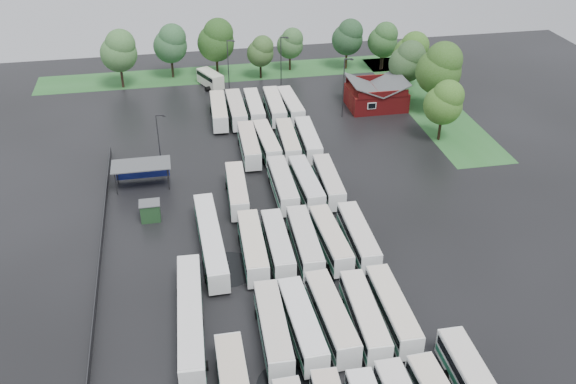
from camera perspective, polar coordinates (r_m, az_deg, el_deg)
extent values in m
plane|color=black|center=(76.73, 0.23, -6.28)|extent=(160.00, 160.00, 0.00)
cube|color=maroon|center=(117.65, 7.79, 8.30)|extent=(10.00, 8.00, 3.40)
cube|color=#4C4F51|center=(115.95, 6.69, 9.42)|extent=(5.07, 8.60, 2.19)
cube|color=#4C4F51|center=(117.48, 9.06, 9.53)|extent=(5.07, 8.60, 2.19)
cube|color=maroon|center=(113.33, 8.49, 8.55)|extent=(9.00, 0.20, 1.20)
cube|color=silver|center=(113.40, 7.46, 7.60)|extent=(1.60, 0.12, 1.20)
cylinder|color=#2D2D30|center=(92.04, -15.05, 0.71)|extent=(0.16, 0.16, 3.40)
cylinder|color=#2D2D30|center=(91.62, -10.59, 1.15)|extent=(0.16, 0.16, 3.40)
cylinder|color=#2D2D30|center=(94.83, -14.98, 1.66)|extent=(0.16, 0.16, 3.40)
cylinder|color=#2D2D30|center=(94.43, -10.65, 2.09)|extent=(0.16, 0.16, 3.40)
cube|color=#4C4F51|center=(92.31, -12.95, 2.38)|extent=(8.20, 4.20, 0.15)
cube|color=navy|center=(94.87, -12.81, 1.91)|extent=(7.60, 0.08, 2.60)
cube|color=#1B3F1E|center=(85.57, -12.14, -1.70)|extent=(2.50, 2.00, 2.50)
cube|color=#4C4F51|center=(84.88, -12.23, -0.95)|extent=(2.70, 2.20, 0.12)
cube|color=#286229|center=(133.83, -4.35, 10.55)|extent=(80.00, 10.00, 0.01)
cube|color=#286229|center=(121.71, 12.26, 7.79)|extent=(10.00, 50.00, 0.01)
cube|color=#2D2D30|center=(82.60, -16.22, -4.16)|extent=(0.10, 50.00, 1.20)
cube|color=white|center=(65.41, -1.34, -12.04)|extent=(2.85, 12.05, 2.74)
cube|color=black|center=(65.04, -1.35, -11.68)|extent=(2.89, 11.57, 0.88)
cube|color=#2B6752|center=(65.83, -1.33, -12.42)|extent=(2.89, 11.81, 0.60)
cube|color=beige|center=(64.45, -1.36, -11.11)|extent=(2.74, 11.68, 0.12)
cylinder|color=black|center=(63.68, -0.72, -15.25)|extent=(2.55, 0.96, 0.96)
cylinder|color=black|center=(69.14, -1.87, -10.74)|extent=(2.55, 0.96, 0.96)
cube|color=white|center=(65.88, 1.25, -11.67)|extent=(2.92, 11.99, 2.73)
cube|color=black|center=(65.51, 1.26, -11.32)|extent=(2.96, 11.52, 0.87)
cube|color=#2E7456|center=(66.29, 1.24, -12.05)|extent=(2.96, 11.75, 0.60)
cube|color=white|center=(64.93, 1.26, -10.75)|extent=(2.81, 11.63, 0.12)
cylinder|color=black|center=(64.17, 1.97, -14.83)|extent=(2.53, 0.95, 0.95)
cylinder|color=black|center=(69.56, 0.58, -10.42)|extent=(2.53, 0.95, 0.95)
cube|color=white|center=(66.78, 3.86, -11.00)|extent=(3.05, 12.22, 2.78)
cube|color=black|center=(66.42, 3.88, -10.65)|extent=(3.09, 11.74, 0.89)
cube|color=#2F6F56|center=(67.19, 3.85, -11.39)|extent=(3.09, 11.98, 0.61)
cube|color=beige|center=(65.83, 3.91, -10.07)|extent=(2.93, 11.85, 0.12)
cylinder|color=black|center=(65.04, 4.68, -14.15)|extent=(2.58, 0.97, 0.97)
cylinder|color=black|center=(70.51, 3.04, -9.78)|extent=(2.58, 0.97, 0.97)
cube|color=white|center=(67.22, 6.79, -10.89)|extent=(2.84, 11.97, 2.73)
cube|color=black|center=(66.86, 6.82, -10.54)|extent=(2.88, 11.50, 0.87)
cube|color=#20694A|center=(67.62, 6.76, -11.27)|extent=(2.88, 11.74, 0.60)
cube|color=white|center=(66.29, 6.87, -9.98)|extent=(2.73, 11.61, 0.12)
cylinder|color=black|center=(65.54, 7.70, -13.94)|extent=(2.53, 0.95, 0.95)
cylinder|color=black|center=(70.83, 5.82, -9.71)|extent=(2.53, 0.95, 0.95)
cube|color=white|center=(68.37, 9.27, -10.28)|extent=(2.59, 11.87, 2.72)
cube|color=black|center=(68.02, 9.31, -9.94)|extent=(2.64, 11.40, 0.87)
cube|color=#39725C|center=(68.76, 9.23, -10.66)|extent=(2.63, 11.64, 0.60)
cube|color=silver|center=(67.46, 9.37, -9.38)|extent=(2.48, 11.52, 0.12)
cylinder|color=black|center=(66.71, 10.25, -13.24)|extent=(2.52, 0.95, 0.95)
cylinder|color=black|center=(71.93, 8.19, -9.16)|extent=(2.52, 0.95, 0.95)
cube|color=white|center=(76.24, -3.16, -4.89)|extent=(2.89, 12.17, 2.77)
cube|color=black|center=(75.92, -3.17, -4.55)|extent=(2.93, 11.69, 0.89)
cube|color=#227455|center=(76.60, -3.14, -5.26)|extent=(2.93, 11.93, 0.61)
cube|color=beige|center=(75.41, -3.19, -4.01)|extent=(2.78, 11.80, 0.12)
cylinder|color=black|center=(74.01, -2.70, -7.49)|extent=(2.57, 0.97, 0.97)
cylinder|color=black|center=(80.18, -3.52, -4.10)|extent=(2.57, 0.97, 0.97)
cube|color=white|center=(76.64, -0.91, -4.69)|extent=(2.63, 11.70, 2.67)
cube|color=black|center=(76.33, -0.92, -4.36)|extent=(2.68, 11.23, 0.85)
cube|color=#306B50|center=(76.99, -0.91, -5.04)|extent=(2.68, 11.47, 0.59)
cube|color=silver|center=(75.85, -0.92, -3.84)|extent=(2.53, 11.35, 0.12)
cylinder|color=black|center=(74.50, -0.40, -7.16)|extent=(2.48, 0.93, 0.93)
cylinder|color=black|center=(80.42, -1.37, -3.94)|extent=(2.48, 0.93, 0.93)
cube|color=white|center=(77.03, 1.49, -4.43)|extent=(2.84, 12.13, 2.76)
cube|color=black|center=(76.71, 1.49, -4.10)|extent=(2.89, 11.65, 0.88)
cube|color=#1B644A|center=(77.38, 1.48, -4.80)|extent=(2.89, 11.89, 0.61)
cube|color=silver|center=(76.21, 1.50, -3.55)|extent=(2.73, 11.76, 0.12)
cylinder|color=black|center=(74.83, 2.10, -6.97)|extent=(2.56, 0.97, 0.97)
cylinder|color=black|center=(80.91, 0.90, -3.68)|extent=(2.56, 0.97, 0.97)
cube|color=white|center=(77.67, 3.79, -4.22)|extent=(2.84, 11.71, 2.67)
cube|color=black|center=(77.37, 3.80, -3.90)|extent=(2.88, 11.25, 0.85)
cube|color=#1C6343|center=(78.01, 3.78, -4.57)|extent=(2.88, 11.48, 0.59)
cube|color=beige|center=(76.89, 3.82, -3.38)|extent=(2.73, 11.36, 0.12)
cylinder|color=black|center=(75.57, 4.45, -6.64)|extent=(2.47, 0.93, 0.93)
cylinder|color=black|center=(81.39, 3.12, -3.51)|extent=(2.47, 0.93, 0.93)
cube|color=white|center=(78.38, 6.25, -3.96)|extent=(2.67, 11.88, 2.71)
cube|color=black|center=(78.08, 6.28, -3.64)|extent=(2.72, 11.41, 0.87)
cube|color=#256B50|center=(78.73, 6.23, -4.32)|extent=(2.71, 11.65, 0.60)
cube|color=silver|center=(77.59, 6.31, -3.11)|extent=(2.56, 11.52, 0.12)
cylinder|color=black|center=(76.28, 7.00, -6.39)|extent=(2.52, 0.95, 0.95)
cylinder|color=black|center=(82.13, 5.46, -3.26)|extent=(2.52, 0.95, 0.95)
cube|color=white|center=(87.52, -4.56, 0.15)|extent=(2.95, 11.72, 2.66)
cube|color=black|center=(87.24, -4.57, 0.45)|extent=(2.99, 11.26, 0.85)
cube|color=#267250|center=(87.82, -4.54, -0.17)|extent=(2.99, 11.49, 0.59)
cube|color=beige|center=(86.82, -4.59, 0.94)|extent=(2.84, 11.37, 0.12)
cylinder|color=black|center=(85.07, -4.22, -1.88)|extent=(2.47, 0.93, 0.93)
cylinder|color=black|center=(91.38, -4.80, 0.61)|extent=(2.47, 0.93, 0.93)
cube|color=white|center=(88.38, -0.48, 0.64)|extent=(2.65, 12.12, 2.77)
cube|color=black|center=(88.10, -0.48, 0.96)|extent=(2.70, 11.63, 0.89)
cube|color=#1B6645|center=(88.68, -0.48, 0.30)|extent=(2.70, 11.88, 0.61)
cube|color=silver|center=(87.66, -0.48, 1.45)|extent=(2.54, 11.75, 0.12)
cylinder|color=black|center=(85.85, -0.01, -1.43)|extent=(2.57, 0.97, 0.97)
cylinder|color=black|center=(92.37, -0.91, 1.09)|extent=(2.57, 0.97, 0.97)
cube|color=white|center=(88.73, 1.61, 0.75)|extent=(2.81, 11.99, 2.73)
cube|color=black|center=(88.46, 1.62, 1.05)|extent=(2.85, 11.52, 0.87)
cube|color=#2E684E|center=(89.04, 1.61, 0.41)|extent=(2.85, 11.76, 0.60)
cube|color=silver|center=(88.03, 1.63, 1.55)|extent=(2.70, 11.63, 0.12)
cylinder|color=black|center=(86.26, 2.14, -1.29)|extent=(2.54, 0.95, 0.95)
cylinder|color=black|center=(92.65, 1.10, 1.18)|extent=(2.54, 0.95, 0.95)
cube|color=white|center=(89.47, 3.62, 0.93)|extent=(2.83, 11.67, 2.66)
cube|color=black|center=(89.21, 3.64, 1.22)|extent=(2.87, 11.20, 0.85)
cube|color=#2E6954|center=(89.76, 3.61, 0.61)|extent=(2.87, 11.44, 0.58)
cube|color=beige|center=(88.79, 3.65, 1.70)|extent=(2.72, 11.31, 0.12)
cylinder|color=black|center=(87.08, 4.19, -1.03)|extent=(2.46, 0.93, 0.93)
cylinder|color=black|center=(93.24, 3.05, 1.34)|extent=(2.46, 0.93, 0.93)
cube|color=white|center=(99.36, -3.48, 4.19)|extent=(2.79, 11.93, 2.72)
cube|color=black|center=(99.11, -3.49, 4.47)|extent=(2.84, 11.46, 0.87)
cube|color=#2E7253|center=(99.63, -3.47, 3.89)|extent=(2.83, 11.70, 0.60)
cube|color=beige|center=(98.73, -3.51, 4.92)|extent=(2.68, 11.57, 0.12)
cylinder|color=black|center=(96.64, -3.15, 2.48)|extent=(2.52, 0.95, 0.95)
cylinder|color=black|center=(103.34, -3.75, 4.45)|extent=(2.52, 0.95, 0.95)
cube|color=white|center=(100.12, -1.89, 4.42)|extent=(2.82, 11.63, 2.65)
cube|color=black|center=(99.89, -1.90, 4.70)|extent=(2.86, 11.17, 0.85)
cube|color=#2B6C4F|center=(100.38, -1.89, 4.13)|extent=(2.86, 11.40, 0.58)
cube|color=silver|center=(99.52, -1.91, 5.13)|extent=(2.71, 11.28, 0.12)
cylinder|color=black|center=(97.48, -1.53, 2.78)|extent=(2.45, 0.92, 0.92)
cylinder|color=black|center=(103.98, -2.21, 4.66)|extent=(2.45, 0.92, 0.92)
cube|color=white|center=(100.35, 0.00, 4.52)|extent=(2.95, 11.79, 2.68)
cube|color=black|center=(100.11, 0.00, 4.79)|extent=(2.99, 11.32, 0.86)
cube|color=#30674E|center=(100.61, 0.00, 4.22)|extent=(2.99, 11.56, 0.59)
cube|color=beige|center=(99.74, 0.00, 5.23)|extent=(2.84, 11.43, 0.12)
cylinder|color=black|center=(97.69, 0.41, 2.86)|extent=(2.48, 0.94, 0.94)
cylinder|color=black|center=(104.24, -0.39, 4.76)|extent=(2.48, 0.94, 0.94)
cube|color=white|center=(100.81, 1.80, 4.65)|extent=(2.94, 11.96, 2.72)
cube|color=black|center=(100.57, 1.81, 4.93)|extent=(2.98, 11.49, 0.87)
cube|color=#23664A|center=(101.08, 1.80, 4.35)|extent=(2.98, 11.72, 0.60)
cube|color=silver|center=(100.20, 1.81, 5.38)|extent=(2.83, 11.60, 0.12)
cylinder|color=black|center=(98.14, 2.27, 2.98)|extent=(2.52, 0.95, 0.95)
cylinder|color=black|center=(104.74, 1.34, 4.89)|extent=(2.52, 0.95, 0.95)
cube|color=white|center=(111.49, -6.16, 7.17)|extent=(3.01, 12.11, 2.75)
cube|color=black|center=(111.27, -6.18, 7.43)|extent=(3.05, 11.63, 0.88)
cube|color=#367258|center=(111.73, -6.15, 6.89)|extent=(3.05, 11.87, 0.61)
cube|color=beige|center=(110.92, -6.20, 7.85)|extent=(2.90, 11.75, 0.12)
cylinder|color=black|center=(108.56, -5.92, 5.71)|extent=(2.55, 0.96, 0.96)
cylinder|color=black|center=(115.55, -6.31, 7.30)|extent=(2.55, 0.96, 0.96)
cube|color=white|center=(111.71, -4.62, 7.31)|extent=(2.63, 12.18, 2.79)
cube|color=black|center=(111.48, -4.63, 7.58)|extent=(2.69, 11.69, 0.89)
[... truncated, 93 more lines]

